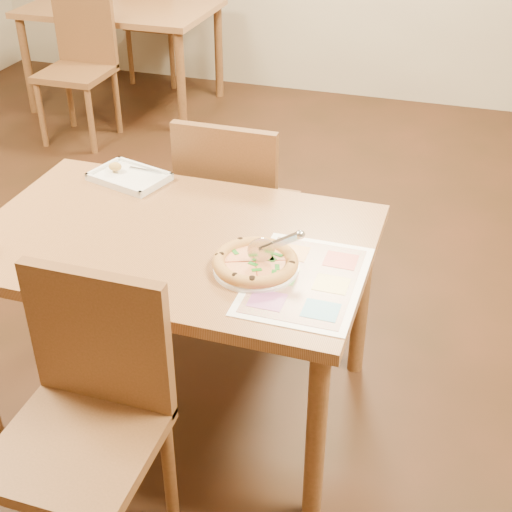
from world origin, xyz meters
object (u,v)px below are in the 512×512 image
(chair_far, at_px, (233,196))
(plate, at_px, (256,268))
(chair_near, at_px, (88,392))
(pizza_cutter, at_px, (274,245))
(bg_chair_near, at_px, (80,51))
(appetizer_tray, at_px, (128,177))
(menu, at_px, (305,280))
(bg_table, at_px, (122,18))
(dining_table, at_px, (174,258))
(pizza, at_px, (255,262))
(bg_chair_far, at_px, (152,11))

(chair_far, height_order, plate, chair_far)
(chair_near, relative_size, plate, 1.79)
(plate, relative_size, pizza_cutter, 1.74)
(bg_chair_near, bearing_deg, appetizer_tray, -55.58)
(chair_far, xyz_separation_m, menu, (0.48, -0.72, 0.16))
(chair_far, bearing_deg, bg_table, -53.95)
(dining_table, relative_size, plate, 4.96)
(pizza, xyz_separation_m, appetizer_tray, (-0.64, 0.44, -0.02))
(pizza, bearing_deg, plate, 1.03)
(pizza, height_order, pizza_cutter, pizza_cutter)
(bg_table, height_order, pizza, pizza)
(bg_chair_far, bearing_deg, dining_table, 115.85)
(dining_table, height_order, pizza, pizza)
(chair_near, xyz_separation_m, pizza_cutter, (0.37, 0.51, 0.24))
(pizza, height_order, menu, pizza)
(bg_chair_near, height_order, appetizer_tray, bg_chair_near)
(bg_chair_near, distance_m, bg_chair_far, 1.10)
(bg_chair_far, xyz_separation_m, appetizer_tray, (1.28, -2.97, 0.16))
(bg_table, height_order, appetizer_tray, appetizer_tray)
(chair_far, relative_size, pizza, 1.79)
(appetizer_tray, bearing_deg, chair_far, 40.03)
(chair_far, height_order, bg_chair_far, same)
(dining_table, bearing_deg, menu, -14.05)
(chair_far, xyz_separation_m, plate, (0.32, -0.71, 0.16))
(bg_chair_near, height_order, pizza_cutter, bg_chair_near)
(chair_near, height_order, appetizer_tray, chair_near)
(chair_near, relative_size, pizza, 1.79)
(dining_table, relative_size, appetizer_tray, 4.11)
(bg_chair_far, bearing_deg, bg_chair_near, 90.00)
(dining_table, relative_size, menu, 2.76)
(pizza_cutter, bearing_deg, plate, 174.68)
(appetizer_tray, distance_m, menu, 0.92)
(appetizer_tray, bearing_deg, pizza, -34.47)
(dining_table, relative_size, bg_chair_far, 2.77)
(appetizer_tray, bearing_deg, bg_chair_far, 113.30)
(chair_far, distance_m, plate, 0.80)
(chair_near, relative_size, bg_chair_near, 1.00)
(plate, bearing_deg, appetizer_tray, 145.61)
(chair_far, bearing_deg, appetizer_tray, 40.03)
(bg_table, xyz_separation_m, menu, (2.08, -2.92, 0.09))
(chair_near, xyz_separation_m, bg_chair_near, (-1.60, 2.80, 0.00))
(dining_table, height_order, pizza_cutter, pizza_cutter)
(bg_table, relative_size, plate, 4.96)
(pizza_cutter, bearing_deg, menu, -41.85)
(chair_far, bearing_deg, dining_table, 90.00)
(appetizer_tray, bearing_deg, pizza_cutter, -31.29)
(chair_near, height_order, bg_chair_far, same)
(dining_table, height_order, chair_near, chair_near)
(chair_far, bearing_deg, bg_chair_near, -44.94)
(appetizer_tray, bearing_deg, chair_near, -71.01)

